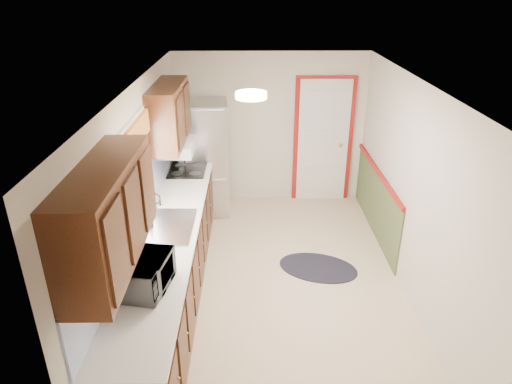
{
  "coord_description": "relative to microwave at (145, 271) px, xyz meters",
  "views": [
    {
      "loc": [
        -0.3,
        -4.49,
        3.35
      ],
      "look_at": [
        -0.25,
        0.23,
        1.15
      ],
      "focal_mm": 32.0,
      "sensor_mm": 36.0,
      "label": 1
    }
  ],
  "objects": [
    {
      "name": "room_shell",
      "position": [
        1.2,
        1.28,
        0.08
      ],
      "size": [
        3.2,
        5.2,
        2.52
      ],
      "color": "beige",
      "rests_on": "ground"
    },
    {
      "name": "kitchen_run",
      "position": [
        -0.04,
        0.98,
        -0.31
      ],
      "size": [
        0.63,
        4.0,
        2.2
      ],
      "color": "#381A0C",
      "rests_on": "ground"
    },
    {
      "name": "back_wall_trim",
      "position": [
        2.19,
        3.49,
        -0.23
      ],
      "size": [
        1.12,
        2.3,
        2.08
      ],
      "color": "maroon",
      "rests_on": "ground"
    },
    {
      "name": "ceiling_fixture",
      "position": [
        0.9,
        1.08,
        1.24
      ],
      "size": [
        0.3,
        0.3,
        0.06
      ],
      "primitive_type": "cylinder",
      "color": "#FFD88C",
      "rests_on": "room_shell"
    },
    {
      "name": "microwave",
      "position": [
        0.0,
        0.0,
        0.0
      ],
      "size": [
        0.37,
        0.57,
        0.36
      ],
      "primitive_type": "imported",
      "rotation": [
        0.0,
        0.0,
        1.4
      ],
      "color": "white",
      "rests_on": "kitchen_run"
    },
    {
      "name": "refrigerator",
      "position": [
        0.18,
        3.33,
        -0.24
      ],
      "size": [
        0.78,
        0.76,
        1.75
      ],
      "rotation": [
        0.0,
        0.0,
        0.07
      ],
      "color": "#B7B7BC",
      "rests_on": "ground"
    },
    {
      "name": "rug",
      "position": [
        1.75,
        1.66,
        -1.11
      ],
      "size": [
        1.16,
        0.94,
        0.01
      ],
      "primitive_type": "ellipsoid",
      "rotation": [
        0.0,
        0.0,
        -0.33
      ],
      "color": "black",
      "rests_on": "ground"
    },
    {
      "name": "cooktop",
      "position": [
        0.01,
        2.68,
        -0.17
      ],
      "size": [
        0.5,
        0.61,
        0.02
      ],
      "primitive_type": "cube",
      "color": "black",
      "rests_on": "kitchen_run"
    }
  ]
}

